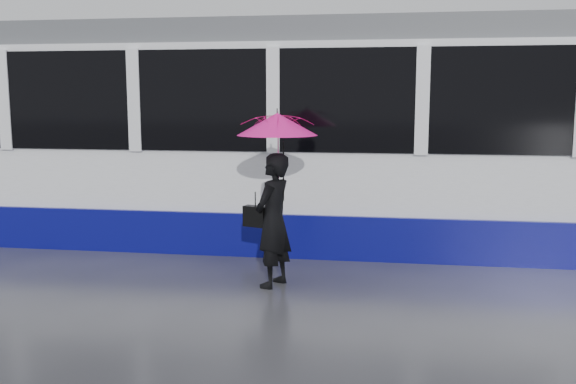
# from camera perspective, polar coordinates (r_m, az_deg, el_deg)

# --- Properties ---
(ground) EXTENTS (90.00, 90.00, 0.00)m
(ground) POSITION_cam_1_polar(r_m,az_deg,el_deg) (7.96, -4.02, -7.99)
(ground) COLOR #2F2F34
(ground) RESTS_ON ground
(rails) EXTENTS (34.00, 1.51, 0.02)m
(rails) POSITION_cam_1_polar(r_m,az_deg,el_deg) (10.33, -0.90, -4.07)
(rails) COLOR #3F3D38
(rails) RESTS_ON ground
(tram) EXTENTS (26.00, 2.56, 3.35)m
(tram) POSITION_cam_1_polar(r_m,az_deg,el_deg) (9.99, 14.29, 4.68)
(tram) COLOR white
(tram) RESTS_ON ground
(woman) EXTENTS (0.56, 0.68, 1.60)m
(woman) POSITION_cam_1_polar(r_m,az_deg,el_deg) (7.60, -1.32, -2.53)
(woman) COLOR black
(woman) RESTS_ON ground
(umbrella) EXTENTS (1.21, 1.21, 1.08)m
(umbrella) POSITION_cam_1_polar(r_m,az_deg,el_deg) (7.47, -0.97, 4.66)
(umbrella) COLOR #E31371
(umbrella) RESTS_ON ground
(handbag) EXTENTS (0.31, 0.21, 0.43)m
(handbag) POSITION_cam_1_polar(r_m,az_deg,el_deg) (7.66, -2.92, -2.16)
(handbag) COLOR black
(handbag) RESTS_ON ground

